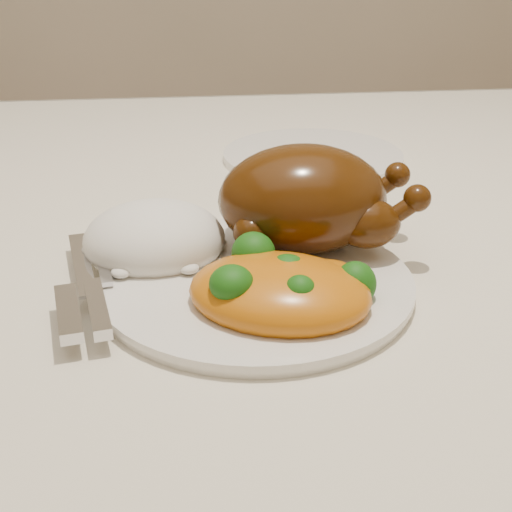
{
  "coord_description": "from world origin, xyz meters",
  "views": [
    {
      "loc": [
        0.09,
        -0.72,
        1.05
      ],
      "look_at": [
        0.15,
        -0.2,
        0.8
      ],
      "focal_mm": 50.0,
      "sensor_mm": 36.0,
      "label": 1
    }
  ],
  "objects": [
    {
      "name": "dining_table",
      "position": [
        0.0,
        0.0,
        0.67
      ],
      "size": [
        1.6,
        0.9,
        0.76
      ],
      "color": "brown",
      "rests_on": "floor"
    },
    {
      "name": "rice_mound",
      "position": [
        0.06,
        -0.14,
        0.79
      ],
      "size": [
        0.13,
        0.12,
        0.07
      ],
      "rotation": [
        0.0,
        0.0,
        0.02
      ],
      "color": "white",
      "rests_on": "dinner_plate"
    },
    {
      "name": "cutlery",
      "position": [
        0.01,
        -0.22,
        0.78
      ],
      "size": [
        0.05,
        0.19,
        0.01
      ],
      "rotation": [
        0.0,
        0.0,
        0.19
      ],
      "color": "silver",
      "rests_on": "dinner_plate"
    },
    {
      "name": "dinner_plate",
      "position": [
        0.15,
        -0.2,
        0.77
      ],
      "size": [
        0.32,
        0.32,
        0.01
      ],
      "primitive_type": "cylinder",
      "rotation": [
        0.0,
        0.0,
        -0.33
      ],
      "color": "white",
      "rests_on": "tablecloth"
    },
    {
      "name": "roast_chicken",
      "position": [
        0.2,
        -0.14,
        0.82
      ],
      "size": [
        0.18,
        0.11,
        0.09
      ],
      "rotation": [
        0.0,
        0.0,
        -0.01
      ],
      "color": "#4E2708",
      "rests_on": "dinner_plate"
    },
    {
      "name": "tablecloth",
      "position": [
        0.0,
        0.0,
        0.74
      ],
      "size": [
        1.73,
        1.03,
        0.18
      ],
      "color": "silver",
      "rests_on": "dining_table"
    },
    {
      "name": "mac_and_cheese",
      "position": [
        0.17,
        -0.24,
        0.79
      ],
      "size": [
        0.17,
        0.15,
        0.06
      ],
      "rotation": [
        0.0,
        0.0,
        -0.35
      ],
      "color": "orange",
      "rests_on": "dinner_plate"
    },
    {
      "name": "side_plate",
      "position": [
        0.26,
        0.14,
        0.77
      ],
      "size": [
        0.27,
        0.27,
        0.01
      ],
      "primitive_type": "cylinder",
      "rotation": [
        0.0,
        0.0,
        -0.2
      ],
      "color": "white",
      "rests_on": "tablecloth"
    }
  ]
}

